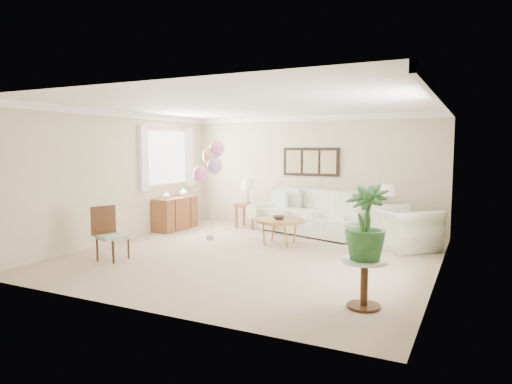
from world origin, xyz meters
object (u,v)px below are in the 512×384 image
Objects in this scene: sofa at (313,217)px; balloon_cluster at (210,162)px; accent_chair at (109,232)px; armchair at (401,228)px; coffee_table at (280,221)px.

sofa is 2.57m from balloon_cluster.
sofa is 3.15× the size of accent_chair.
sofa reaches higher than armchair.
armchair is at bearing 12.79° from balloon_cluster.
accent_chair is (-2.29, -3.72, 0.10)m from sofa.
coffee_table is 0.48× the size of balloon_cluster.
accent_chair is at bearing -105.66° from balloon_cluster.
balloon_cluster is at bearing -137.82° from sofa.
balloon_cluster is (-1.67, -1.52, 1.22)m from sofa.
armchair is (2.19, 0.63, -0.07)m from coffee_table.
accent_chair is 0.44× the size of balloon_cluster.
balloon_cluster reaches higher than coffee_table.
coffee_table is at bearing 62.88° from armchair.
sofa is 1.35m from coffee_table.
accent_chair is at bearing -130.70° from coffee_table.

